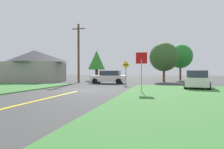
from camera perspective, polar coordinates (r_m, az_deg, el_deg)
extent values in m
plane|color=#3D3D3D|center=(16.15, -8.76, -4.56)|extent=(120.00, 120.00, 0.00)
cube|color=yellow|center=(9.41, -28.58, -8.63)|extent=(0.20, 14.00, 0.01)
cylinder|color=#9EA0A8|center=(14.12, 8.65, -0.44)|extent=(0.07, 0.07, 2.42)
cube|color=red|center=(14.14, 8.66, 4.80)|extent=(0.80, 0.09, 0.80)
cube|color=white|center=(18.77, 23.82, -1.90)|extent=(2.55, 4.24, 0.76)
cube|color=#2D3842|center=(18.51, 23.82, 0.16)|extent=(2.00, 2.44, 0.60)
cylinder|color=black|center=(20.17, 21.34, -2.55)|extent=(0.34, 0.71, 0.68)
cylinder|color=black|center=(20.13, 26.47, -2.59)|extent=(0.34, 0.71, 0.68)
cylinder|color=black|center=(17.48, 20.75, -3.07)|extent=(0.34, 0.71, 0.68)
cylinder|color=black|center=(17.44, 26.68, -3.13)|extent=(0.34, 0.71, 0.68)
cube|color=white|center=(24.55, -1.10, -1.16)|extent=(4.44, 2.00, 0.76)
cube|color=#2D3842|center=(24.47, -0.51, 0.42)|extent=(2.47, 1.71, 0.60)
cylinder|color=black|center=(24.09, -5.05, -1.92)|extent=(0.69, 0.25, 0.68)
cylinder|color=black|center=(25.81, -3.85, -1.73)|extent=(0.69, 0.25, 0.68)
cylinder|color=black|center=(23.37, 1.93, -2.01)|extent=(0.69, 0.25, 0.68)
cylinder|color=black|center=(25.15, 2.68, -1.80)|extent=(0.69, 0.25, 0.68)
cylinder|color=brown|center=(26.74, -9.80, 6.11)|extent=(0.28, 0.28, 7.91)
cube|color=brown|center=(27.24, -9.82, 13.09)|extent=(1.80, 0.14, 0.12)
cylinder|color=slate|center=(22.17, 4.09, -0.10)|extent=(0.08, 0.08, 2.28)
cube|color=yellow|center=(22.18, 4.10, 2.86)|extent=(0.89, 0.21, 0.91)
cube|color=black|center=(22.18, 4.10, 2.86)|extent=(0.45, 0.13, 0.10)
cylinder|color=brown|center=(32.18, -4.54, -0.16)|extent=(0.47, 0.47, 1.84)
cone|color=#30852A|center=(32.23, -4.55, 4.26)|extent=(2.84, 2.84, 3.12)
cylinder|color=brown|center=(28.70, 14.98, -0.21)|extent=(0.32, 0.32, 1.96)
sphere|color=#355C28|center=(28.77, 15.01, 5.02)|extent=(4.10, 4.10, 4.10)
cylinder|color=brown|center=(34.24, 19.43, 0.37)|extent=(0.31, 0.31, 2.46)
sphere|color=#25802B|center=(34.33, 19.45, 5.06)|extent=(3.94, 3.94, 3.94)
cube|color=gray|center=(30.08, -21.89, 0.67)|extent=(7.85, 5.79, 2.86)
pyramid|color=#3F3F44|center=(30.15, -21.91, 5.01)|extent=(7.85, 5.79, 1.71)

